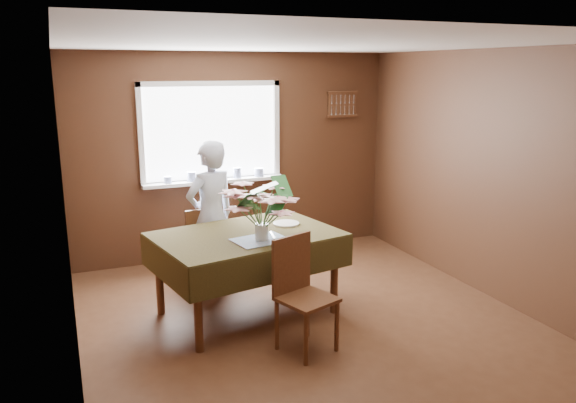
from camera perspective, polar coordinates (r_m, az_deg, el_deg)
name	(u,v)px	position (r m, az deg, el deg)	size (l,w,h in m)	color
floor	(311,325)	(5.30, 2.32, -12.42)	(4.50, 4.50, 0.00)	#4A2A19
ceiling	(314,44)	(4.77, 2.62, 15.71)	(4.50, 4.50, 0.00)	white
wall_back	(235,156)	(6.96, -5.37, 4.61)	(4.00, 4.00, 0.00)	brown
wall_front	(497,281)	(3.08, 20.50, -7.57)	(4.00, 4.00, 0.00)	brown
wall_left	(66,215)	(4.45, -21.61, -1.29)	(4.50, 4.50, 0.00)	brown
wall_right	(493,176)	(5.99, 20.11, 2.42)	(4.50, 4.50, 0.00)	brown
window_assembly	(213,150)	(6.81, -7.62, 5.24)	(1.72, 0.20, 1.22)	white
spoon_rack	(342,104)	(7.41, 5.54, 9.81)	(0.44, 0.05, 0.33)	#57311C
dining_table	(247,243)	(5.29, -4.23, -4.26)	(1.84, 1.42, 0.81)	#57311C
chair_far	(201,243)	(6.07, -8.84, -4.21)	(0.41, 0.42, 0.89)	#57311C
chair_near	(300,289)	(4.71, 1.24, -8.85)	(0.52, 0.52, 0.96)	#57311C
seated_woman	(211,216)	(5.92, -7.83, -1.51)	(0.58, 0.38, 1.59)	white
flower_bouquet	(261,203)	(4.96, -2.73, -0.14)	(0.62, 0.62, 0.53)	white
side_plate	(286,223)	(5.55, -0.19, -2.24)	(0.26, 0.26, 0.01)	white
table_knife	(273,235)	(5.17, -1.58, -3.41)	(0.02, 0.23, 0.00)	silver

